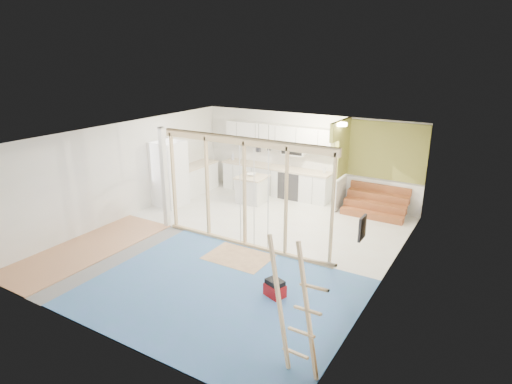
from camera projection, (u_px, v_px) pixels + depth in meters
The scene contains 17 objects.
room at pixel (234, 191), 9.79m from camera, with size 7.01×8.01×2.61m.
floor_overlays at pixel (238, 242), 10.21m from camera, with size 7.00×8.00×0.03m.
stud_frame at pixel (225, 178), 9.82m from camera, with size 4.66×0.14×2.60m.
base_cabinets at pixel (251, 180), 13.58m from camera, with size 4.45×2.24×0.93m.
upper_cabinets at pixel (279, 138), 13.15m from camera, with size 3.60×0.41×0.85m.
green_partition at pixel (368, 180), 11.89m from camera, with size 2.25×1.51×2.60m.
pot_rack at pixel (263, 145), 11.27m from camera, with size 0.52×0.52×0.72m.
sheathing_panel at pixel (351, 263), 6.47m from camera, with size 0.02×4.00×2.60m, color tan.
electrical_panel at pixel (362, 228), 6.87m from camera, with size 0.04×0.30×0.40m, color #343338.
ceiling_light at pixel (341, 124), 11.17m from camera, with size 0.32×0.32×0.08m, color #FFEABF.
fridge at pixel (169, 174), 12.41m from camera, with size 0.86×0.83×1.92m.
island at pixel (252, 190), 12.83m from camera, with size 0.88×0.88×0.82m.
bowl at pixel (251, 175), 12.75m from camera, with size 0.28×0.28×0.07m, color white.
soap_bottle_a at pixel (233, 156), 14.10m from camera, with size 0.11×0.11×0.27m, color silver.
soap_bottle_b at pixel (325, 170), 12.63m from camera, with size 0.08×0.09×0.19m, color silver.
toolbox at pixel (275, 289), 7.92m from camera, with size 0.44×0.38×0.35m.
ladder at pixel (297, 308), 5.84m from camera, with size 1.05×0.17×1.97m.
Camera 1 is at (5.21, -7.73, 4.35)m, focal length 30.00 mm.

